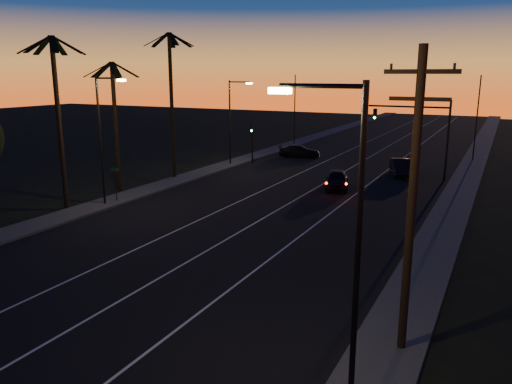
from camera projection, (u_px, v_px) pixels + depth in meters
The scene contains 21 objects.
road at pixel (301, 192), 39.33m from camera, with size 20.00×170.00×0.01m, color black.
sidewalk_left at pixel (184, 178), 44.23m from camera, with size 2.40×170.00×0.16m, color #3D3D3A.
sidewalk_right at pixel (452, 208), 34.40m from camera, with size 2.40×170.00×0.16m, color #3D3D3A.
lane_stripe_left at pixel (267, 188), 40.64m from camera, with size 0.12×160.00×0.01m, color silver.
lane_stripe_mid at pixel (307, 193), 39.11m from camera, with size 0.12×160.00×0.01m, color silver.
lane_stripe_right at pixel (351, 198), 37.57m from camera, with size 0.12×160.00×0.01m, color silver.
palm_near at pixel (58, 106), 32.80m from camera, with size 4.25×4.16×11.53m.
palm_mid at pixel (115, 112), 38.47m from camera, with size 4.25×4.16×10.03m.
palm_far at pixel (171, 92), 42.92m from camera, with size 4.25×4.16×12.53m.
streetlight_left_near at pixel (103, 131), 34.11m from camera, with size 2.55×0.26×9.00m.
streetlight_left_far at pixel (232, 116), 49.80m from camera, with size 2.55×0.26×8.50m.
streetlight_right_near at pixel (347, 229), 12.57m from camera, with size 2.55×0.26×9.00m.
street_sign at pixel (116, 180), 35.87m from camera, with size 0.70×0.06×2.60m.
utility_pole at pixel (412, 199), 15.65m from camera, with size 2.20×0.28×10.00m.
signal_mast at pixel (420, 125), 43.77m from camera, with size 7.10×0.41×7.00m.
signal_post at pixel (252, 136), 51.50m from camera, with size 0.28×0.37×4.20m.
far_pole_left at pixel (295, 110), 64.83m from camera, with size 0.14×0.14×9.00m, color black.
far_pole_right at pixel (477, 119), 52.57m from camera, with size 0.14×0.14×9.00m, color black.
lead_car at pixel (337, 180), 40.46m from camera, with size 3.04×5.18×1.50m.
right_car at pixel (401, 167), 45.74m from camera, with size 2.98×4.81×1.50m.
cross_car at pixel (299, 151), 55.77m from camera, with size 4.97×3.21×1.34m.
Camera 1 is at (14.06, -5.76, 9.14)m, focal length 35.00 mm.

